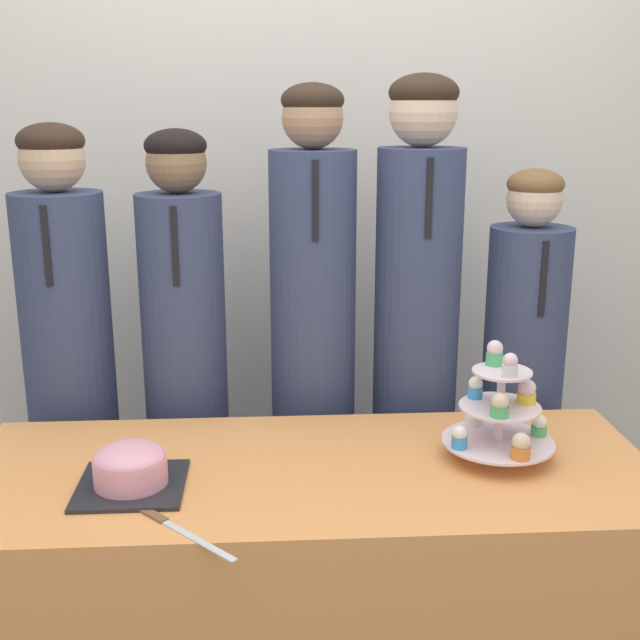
% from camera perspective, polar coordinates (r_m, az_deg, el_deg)
% --- Properties ---
extents(wall_back, '(9.00, 0.06, 2.70)m').
position_cam_1_polar(wall_back, '(2.88, -1.83, 10.67)').
color(wall_back, silver).
rests_on(wall_back, ground_plane).
extents(table, '(1.66, 0.66, 0.73)m').
position_cam_1_polar(table, '(2.14, -0.60, -19.27)').
color(table, '#EF9951').
rests_on(table, ground_plane).
extents(round_cake, '(0.24, 0.24, 0.10)m').
position_cam_1_polar(round_cake, '(1.89, -13.34, -10.17)').
color(round_cake, '#232328').
rests_on(round_cake, table).
extents(cake_knife, '(0.23, 0.24, 0.01)m').
position_cam_1_polar(cake_knife, '(1.75, -10.78, -14.03)').
color(cake_knife, silver).
rests_on(cake_knife, table).
extents(cupcake_stand, '(0.27, 0.27, 0.29)m').
position_cam_1_polar(cupcake_stand, '(2.01, 12.68, -6.37)').
color(cupcake_stand, silver).
rests_on(cupcake_stand, table).
extents(student_0, '(0.26, 0.27, 1.53)m').
position_cam_1_polar(student_0, '(2.53, -17.22, -4.87)').
color(student_0, '#384266').
rests_on(student_0, ground_plane).
extents(student_1, '(0.25, 0.25, 1.51)m').
position_cam_1_polar(student_1, '(2.47, -9.45, -5.03)').
color(student_1, '#384266').
rests_on(student_1, ground_plane).
extents(student_2, '(0.25, 0.26, 1.63)m').
position_cam_1_polar(student_2, '(2.44, -0.49, -3.57)').
color(student_2, '#384266').
rests_on(student_2, ground_plane).
extents(student_3, '(0.25, 0.26, 1.66)m').
position_cam_1_polar(student_3, '(2.47, 6.78, -2.82)').
color(student_3, '#384266').
rests_on(student_3, ground_plane).
extents(student_4, '(0.25, 0.25, 1.39)m').
position_cam_1_polar(student_4, '(2.60, 14.06, -5.73)').
color(student_4, '#384266').
rests_on(student_4, ground_plane).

